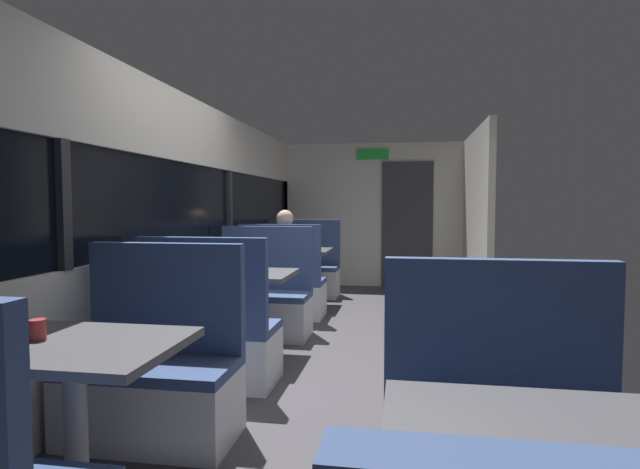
{
  "coord_description": "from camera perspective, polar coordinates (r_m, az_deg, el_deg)",
  "views": [
    {
      "loc": [
        0.5,
        -4.03,
        1.33
      ],
      "look_at": [
        -0.27,
        0.6,
        1.05
      ],
      "focal_mm": 28.53,
      "sensor_mm": 36.0,
      "label": 1
    }
  ],
  "objects": [
    {
      "name": "ground_plane",
      "position": [
        4.28,
        2.3,
        -14.82
      ],
      "size": [
        3.3,
        9.2,
        0.02
      ],
      "primitive_type": "cube",
      "color": "#423F44"
    },
    {
      "name": "carriage_window_panel_left",
      "position": [
        4.48,
        -16.4,
        0.46
      ],
      "size": [
        0.09,
        8.48,
        2.3
      ],
      "color": "beige",
      "rests_on": "ground_plane"
    },
    {
      "name": "carriage_end_bulkhead",
      "position": [
        8.24,
        6.33,
        2.09
      ],
      "size": [
        2.9,
        0.11,
        2.3
      ],
      "color": "beige",
      "rests_on": "ground_plane"
    },
    {
      "name": "carriage_aisle_panel_right",
      "position": [
        7.1,
        17.1,
        1.84
      ],
      "size": [
        0.08,
        2.4,
        2.3
      ],
      "primitive_type": "cube",
      "color": "beige",
      "rests_on": "ground_plane"
    },
    {
      "name": "dining_table_near_window",
      "position": [
        2.49,
        -25.89,
        -13.04
      ],
      "size": [
        0.9,
        0.7,
        0.74
      ],
      "color": "#9E9EA3",
      "rests_on": "ground_plane"
    },
    {
      "name": "bench_near_window_facing_entry",
      "position": [
        3.15,
        -18.1,
        -15.29
      ],
      "size": [
        0.95,
        0.5,
        1.1
      ],
      "color": "silver",
      "rests_on": "ground_plane"
    },
    {
      "name": "dining_table_mid_window",
      "position": [
        4.48,
        -8.88,
        -5.46
      ],
      "size": [
        0.9,
        0.7,
        0.74
      ],
      "color": "#9E9EA3",
      "rests_on": "ground_plane"
    },
    {
      "name": "bench_mid_window_facing_end",
      "position": [
        3.9,
        -12.12,
        -11.51
      ],
      "size": [
        0.95,
        0.5,
        1.1
      ],
      "color": "silver",
      "rests_on": "ground_plane"
    },
    {
      "name": "bench_mid_window_facing_entry",
      "position": [
        5.2,
        -6.41,
        -7.7
      ],
      "size": [
        0.95,
        0.5,
        1.1
      ],
      "color": "silver",
      "rests_on": "ground_plane"
    },
    {
      "name": "dining_table_far_window",
      "position": [
        6.65,
        -2.75,
        -2.52
      ],
      "size": [
        0.9,
        0.7,
        0.74
      ],
      "color": "#9E9EA3",
      "rests_on": "ground_plane"
    },
    {
      "name": "bench_far_window_facing_end",
      "position": [
        6.02,
        -4.15,
        -6.15
      ],
      "size": [
        0.95,
        0.5,
        1.1
      ],
      "color": "silver",
      "rests_on": "ground_plane"
    },
    {
      "name": "bench_far_window_facing_entry",
      "position": [
        7.37,
        -1.6,
        -4.37
      ],
      "size": [
        0.95,
        0.5,
        1.1
      ],
      "color": "silver",
      "rests_on": "ground_plane"
    },
    {
      "name": "bench_front_aisle_facing_entry",
      "position": [
        2.31,
        19.86,
        -22.51
      ],
      "size": [
        0.95,
        0.5,
        1.1
      ],
      "color": "silver",
      "rests_on": "ground_plane"
    },
    {
      "name": "seated_passenger",
      "position": [
        6.06,
        -4.0,
        -4.09
      ],
      "size": [
        0.47,
        0.55,
        1.26
      ],
      "color": "#26262D",
      "rests_on": "ground_plane"
    },
    {
      "name": "coffee_cup_primary",
      "position": [
        2.56,
        -29.12,
        -9.31
      ],
      "size": [
        0.07,
        0.07,
        0.09
      ],
      "color": "#B23333",
      "rests_on": "dining_table_near_window"
    }
  ]
}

